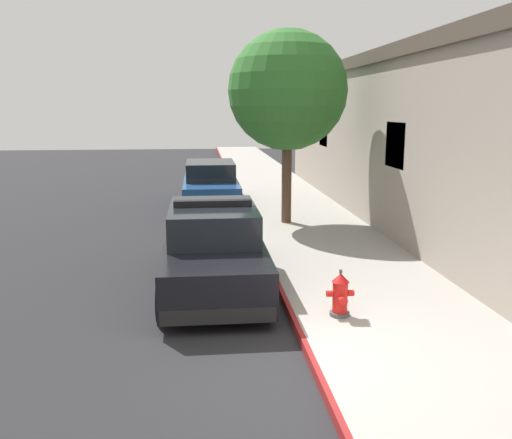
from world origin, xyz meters
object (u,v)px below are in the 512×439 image
object	(u,v)px
parked_car_silver_ahead	(211,185)
street_tree	(288,91)
police_cruiser	(214,249)
fire_hydrant	(340,295)

from	to	relation	value
parked_car_silver_ahead	street_tree	bearing A→B (deg)	-60.12
police_cruiser	fire_hydrant	distance (m)	2.91
parked_car_silver_ahead	street_tree	size ratio (longest dim) A/B	0.90
police_cruiser	street_tree	bearing A→B (deg)	66.67
fire_hydrant	street_tree	size ratio (longest dim) A/B	0.14
police_cruiser	street_tree	distance (m)	6.43
parked_car_silver_ahead	street_tree	world-z (taller)	street_tree
police_cruiser	parked_car_silver_ahead	size ratio (longest dim) A/B	1.00
fire_hydrant	street_tree	world-z (taller)	street_tree
police_cruiser	fire_hydrant	xyz separation A→B (m)	(1.94, -2.15, -0.25)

